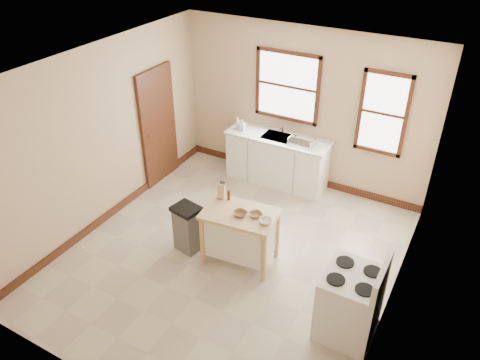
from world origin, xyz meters
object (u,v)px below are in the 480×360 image
at_px(dish_rack, 302,141).
at_px(bowl_c, 265,221).
at_px(soap_bottle_b, 242,125).
at_px(gas_stove, 351,296).
at_px(knife_block, 221,191).
at_px(pepper_grinder, 229,195).
at_px(kitchen_island, 240,237).
at_px(bowl_a, 240,214).
at_px(soap_bottle_a, 238,123).
at_px(bowl_b, 256,215).
at_px(trash_bin, 187,228).

bearing_deg(dish_rack, bowl_c, -82.66).
distance_m(soap_bottle_b, gas_stove, 3.92).
height_order(bowl_c, gas_stove, gas_stove).
height_order(knife_block, pepper_grinder, knife_block).
bearing_deg(kitchen_island, bowl_a, -66.60).
relative_size(dish_rack, gas_stove, 0.37).
bearing_deg(pepper_grinder, soap_bottle_b, 113.46).
bearing_deg(soap_bottle_a, bowl_c, -38.40).
bearing_deg(soap_bottle_b, bowl_a, -58.47).
height_order(dish_rack, gas_stove, gas_stove).
bearing_deg(soap_bottle_a, pepper_grinder, -49.49).
height_order(dish_rack, pepper_grinder, dish_rack).
relative_size(dish_rack, bowl_b, 2.46).
bearing_deg(pepper_grinder, bowl_a, -37.35).
xyz_separation_m(dish_rack, pepper_grinder, (-0.31, -1.94, -0.06)).
bearing_deg(soap_bottle_b, soap_bottle_a, 173.66).
relative_size(soap_bottle_a, bowl_b, 1.26).
distance_m(knife_block, bowl_c, 0.86).
height_order(dish_rack, bowl_a, dish_rack).
xyz_separation_m(soap_bottle_a, bowl_c, (1.64, -2.18, -0.17)).
bearing_deg(dish_rack, bowl_a, -92.52).
xyz_separation_m(soap_bottle_a, trash_bin, (0.44, -2.29, -0.66)).
relative_size(soap_bottle_b, gas_stove, 0.18).
relative_size(knife_block, pepper_grinder, 1.33).
bearing_deg(bowl_c, bowl_a, -178.74).
distance_m(bowl_a, gas_stove, 1.81).
height_order(soap_bottle_a, pepper_grinder, soap_bottle_a).
height_order(soap_bottle_b, bowl_c, soap_bottle_b).
distance_m(kitchen_island, bowl_c, 0.60).
distance_m(bowl_a, bowl_c, 0.38).
relative_size(bowl_c, trash_bin, 0.23).
bearing_deg(bowl_b, bowl_c, -23.53).
bearing_deg(trash_bin, dish_rack, 81.36).
xyz_separation_m(soap_bottle_a, gas_stove, (2.99, -2.63, -0.45)).
distance_m(pepper_grinder, trash_bin, 0.82).
bearing_deg(knife_block, pepper_grinder, -18.73).
xyz_separation_m(knife_block, gas_stove, (2.17, -0.70, -0.36)).
xyz_separation_m(kitchen_island, bowl_a, (0.03, -0.04, 0.44)).
height_order(bowl_b, trash_bin, bowl_b).
xyz_separation_m(bowl_a, bowl_c, (0.38, 0.01, 0.00)).
height_order(bowl_a, gas_stove, gas_stove).
distance_m(kitchen_island, pepper_grinder, 0.61).
xyz_separation_m(kitchen_island, trash_bin, (-0.80, -0.15, -0.04)).
relative_size(soap_bottle_a, bowl_a, 1.16).
distance_m(soap_bottle_a, kitchen_island, 2.55).
relative_size(soap_bottle_b, bowl_c, 1.20).
relative_size(bowl_b, bowl_c, 1.00).
bearing_deg(soap_bottle_b, pepper_grinder, -63.06).
bearing_deg(dish_rack, trash_bin, -112.34).
relative_size(pepper_grinder, trash_bin, 0.20).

